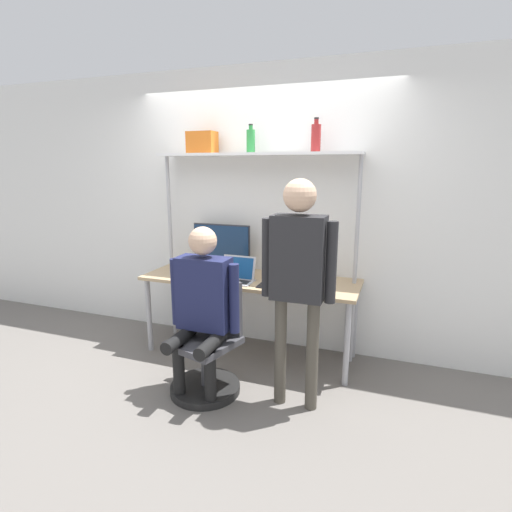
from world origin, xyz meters
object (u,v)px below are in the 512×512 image
Objects in this scene: laptop at (237,274)px; office_chair at (208,358)px; person_seated at (202,299)px; bottle_red at (316,137)px; storage_box at (202,142)px; cell_phone at (262,285)px; bottle_green at (251,141)px; person_standing at (298,266)px; monitor at (221,245)px.

laptop is 0.35× the size of office_chair.
bottle_red is at bearing 55.09° from person_seated.
office_chair is 0.67× the size of person_seated.
person_seated is at bearing -64.47° from storage_box.
bottle_green is at bearing 123.54° from cell_phone.
person_standing is at bearing -51.51° from bottle_green.
bottle_green reaches higher than office_chair.
bottle_red reaches higher than bottle_green.
office_chair is at bearing -91.35° from laptop.
person_seated is at bearing -124.91° from bottle_red.
cell_phone is 1.35m from bottle_red.
person_standing is (0.72, 0.03, 0.82)m from office_chair.
monitor is at bearing 145.67° from cell_phone.
cell_phone is 0.60× the size of bottle_green.
cell_phone is 0.73m from person_standing.
office_chair is 2.06m from bottle_red.
laptop is at bearing 165.07° from cell_phone.
person_seated reaches higher than laptop.
bottle_red is 1.06× the size of storage_box.
office_chair reaches higher than cell_phone.
monitor is at bearing 7.42° from storage_box.
monitor reaches higher than laptop.
person_standing is 1.26m from bottle_red.
storage_box is at bearing 148.06° from laptop.
office_chair is at bearing -125.76° from bottle_red.
laptop is at bearing -31.94° from storage_box.
office_chair is (0.28, -0.91, -0.74)m from monitor.
laptop reaches higher than cell_phone.
bottle_green is (0.02, 0.29, 1.18)m from laptop.
person_seated reaches higher than cell_phone.
person_standing is (0.73, 0.08, 0.30)m from person_seated.
monitor is at bearing 178.62° from bottle_red.
bottle_green is at bearing 86.89° from person_seated.
laptop is at bearing -94.88° from bottle_green.
storage_box is (-0.47, 0.29, 1.18)m from laptop.
monitor is 0.47m from laptop.
monitor is 1.20m from office_chair.
monitor is at bearing 106.03° from person_seated.
bottle_green reaches higher than cell_phone.
bottle_red reaches higher than person_standing.
cell_phone is 1.32m from bottle_green.
storage_box is (-0.49, 0.00, -0.01)m from bottle_green.
laptop is 1.38m from bottle_red.
person_standing is 1.42m from bottle_green.
bottle_green reaches higher than monitor.
person_standing is (0.70, -0.56, 0.27)m from laptop.
laptop is at bearing -154.84° from bottle_red.
office_chair is 1.99m from storage_box.
office_chair is at bearing -92.52° from bottle_green.
monitor is at bearing 107.44° from office_chair.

